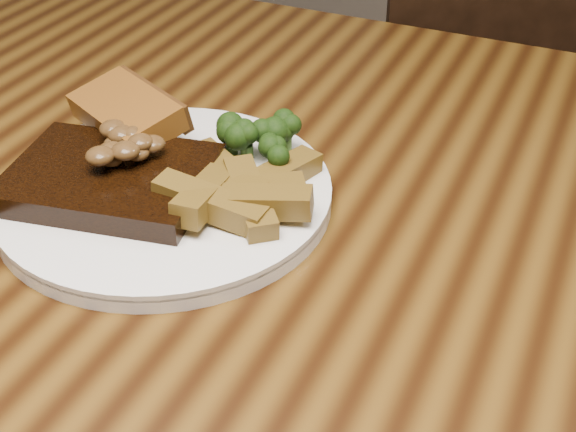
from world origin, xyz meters
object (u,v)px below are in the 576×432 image
at_px(dining_table, 276,327).
at_px(plate, 165,196).
at_px(garlic_bread, 129,132).
at_px(potato_wedges, 230,205).
at_px(steak, 110,181).
at_px(chair_far, 506,142).

relative_size(dining_table, plate, 5.93).
distance_m(garlic_bread, potato_wedges, 0.15).
bearing_deg(potato_wedges, garlic_bread, 154.24).
relative_size(steak, garlic_bread, 1.49).
relative_size(plate, garlic_bread, 2.58).
bearing_deg(dining_table, steak, -174.51).
bearing_deg(steak, garlic_bread, 102.71).
bearing_deg(garlic_bread, plate, -11.82).
height_order(dining_table, chair_far, chair_far).
relative_size(garlic_bread, potato_wedges, 0.90).
xyz_separation_m(dining_table, plate, (-0.10, 0.01, 0.10)).
distance_m(dining_table, steak, 0.18).
xyz_separation_m(chair_far, steak, (-0.21, -0.69, 0.28)).
bearing_deg(chair_far, steak, 48.90).
distance_m(plate, garlic_bread, 0.09).
relative_size(steak, potato_wedges, 1.34).
relative_size(chair_far, potato_wedges, 7.75).
relative_size(chair_far, steak, 5.79).
relative_size(dining_table, garlic_bread, 15.31).
bearing_deg(plate, potato_wedges, -10.35).
height_order(chair_far, steak, chair_far).
xyz_separation_m(dining_table, potato_wedges, (-0.04, -0.00, 0.12)).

